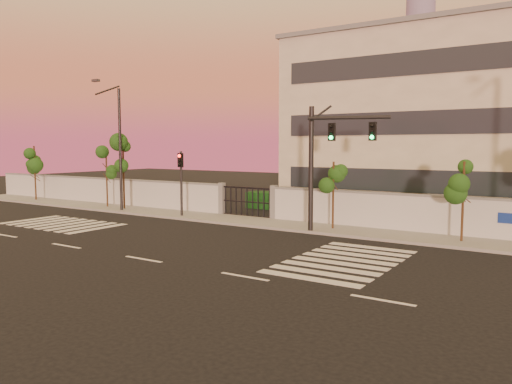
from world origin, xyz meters
The scene contains 15 objects.
ground centered at (0.00, 0.00, 0.00)m, with size 120.00×120.00×0.00m, color black.
sidewalk centered at (0.00, 10.50, 0.07)m, with size 60.00×3.00×0.15m, color gray.
perimeter_wall centered at (0.10, 12.00, 1.07)m, with size 60.00×0.36×2.20m.
hedge_row centered at (1.17, 14.74, 0.82)m, with size 41.00×4.25×1.80m.
institutional_building centered at (9.00, 21.99, 6.16)m, with size 24.40×12.40×12.25m.
distant_skyscraper centered at (-65.00, 280.00, 61.98)m, with size 16.00×16.00×118.00m.
road_markings centered at (-1.58, 3.76, 0.01)m, with size 57.00×7.62×0.02m.
street_tree_a centered at (-23.22, 10.47, 3.40)m, with size 1.57×1.25×4.62m.
street_tree_b centered at (-14.43, 10.50, 3.35)m, with size 1.40×1.11×4.55m.
street_tree_c centered at (-12.48, 10.36, 3.92)m, with size 1.61×1.28×5.33m.
street_tree_d centered at (3.68, 10.49, 2.78)m, with size 1.39×1.11×3.78m.
street_tree_e centered at (10.27, 10.49, 2.87)m, with size 1.39×1.10×3.90m.
traffic_signal_main centered at (3.77, 9.23, 4.21)m, with size 4.16×1.29×6.67m.
traffic_signal_secondary centered at (-6.62, 9.81, 2.72)m, with size 0.33×0.33×4.28m.
streetlight_west centered at (-12.00, 9.46, 4.84)m, with size 0.53×2.15×8.95m.
Camera 1 is at (14.74, -14.29, 4.61)m, focal length 35.00 mm.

